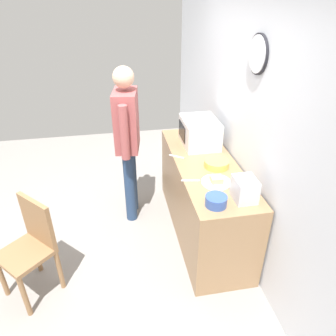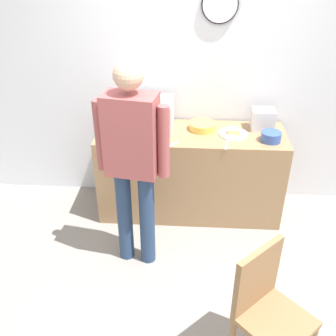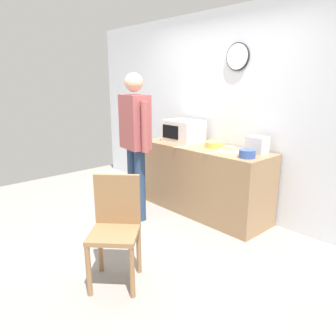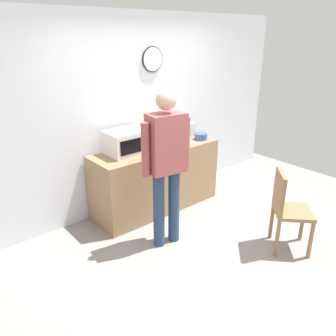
# 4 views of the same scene
# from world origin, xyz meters

# --- Properties ---
(ground_plane) EXTENTS (6.00, 6.00, 0.00)m
(ground_plane) POSITION_xyz_m (0.00, 0.00, 0.00)
(ground_plane) COLOR gray
(back_wall) EXTENTS (5.40, 0.13, 2.60)m
(back_wall) POSITION_xyz_m (0.00, 1.60, 1.30)
(back_wall) COLOR silver
(back_wall) RESTS_ON ground_plane
(kitchen_counter) EXTENTS (1.81, 0.62, 0.90)m
(kitchen_counter) POSITION_xyz_m (-0.00, 1.22, 0.45)
(kitchen_counter) COLOR #93704C
(kitchen_counter) RESTS_ON ground_plane
(microwave) EXTENTS (0.50, 0.39, 0.30)m
(microwave) POSITION_xyz_m (-0.43, 1.27, 1.05)
(microwave) COLOR silver
(microwave) RESTS_ON kitchen_counter
(sandwich_plate) EXTENTS (0.28, 0.28, 0.07)m
(sandwich_plate) POSITION_xyz_m (0.40, 1.20, 0.92)
(sandwich_plate) COLOR white
(sandwich_plate) RESTS_ON kitchen_counter
(salad_bowl) EXTENTS (0.18, 0.18, 0.09)m
(salad_bowl) POSITION_xyz_m (0.73, 1.09, 0.94)
(salad_bowl) COLOR #33519E
(salad_bowl) RESTS_ON kitchen_counter
(cereal_bowl) EXTENTS (0.25, 0.25, 0.07)m
(cereal_bowl) POSITION_xyz_m (0.10, 1.30, 0.93)
(cereal_bowl) COLOR gold
(cereal_bowl) RESTS_ON kitchen_counter
(toaster) EXTENTS (0.22, 0.18, 0.20)m
(toaster) POSITION_xyz_m (0.69, 1.36, 1.00)
(toaster) COLOR silver
(toaster) RESTS_ON kitchen_counter
(fork_utensil) EXTENTS (0.12, 0.15, 0.01)m
(fork_utensil) POSITION_xyz_m (-0.17, 0.95, 0.90)
(fork_utensil) COLOR silver
(fork_utensil) RESTS_ON kitchen_counter
(spoon_utensil) EXTENTS (0.05, 0.17, 0.01)m
(spoon_utensil) POSITION_xyz_m (0.32, 0.98, 0.90)
(spoon_utensil) COLOR silver
(spoon_utensil) RESTS_ON kitchen_counter
(person_standing) EXTENTS (0.58, 0.30, 1.81)m
(person_standing) POSITION_xyz_m (-0.45, 0.45, 1.06)
(person_standing) COLOR navy
(person_standing) RESTS_ON ground_plane
(wooden_chair) EXTENTS (0.57, 0.57, 0.94)m
(wooden_chair) POSITION_xyz_m (0.50, -0.49, 0.52)
(wooden_chair) COLOR olive
(wooden_chair) RESTS_ON ground_plane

